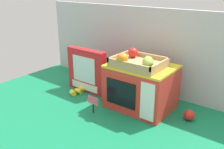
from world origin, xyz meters
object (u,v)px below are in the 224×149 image
object	(u,v)px
toy_microwave	(141,86)
loose_toy_banana	(78,91)
cookie_set_box	(87,71)
food_groups_crate	(138,62)
loose_toy_apple	(189,115)
price_sign	(93,102)

from	to	relation	value
toy_microwave	loose_toy_banana	bearing A→B (deg)	-167.83
cookie_set_box	loose_toy_banana	world-z (taller)	cookie_set_box
food_groups_crate	cookie_set_box	distance (m)	0.43
toy_microwave	loose_toy_banana	world-z (taller)	toy_microwave
food_groups_crate	loose_toy_apple	xyz separation A→B (m)	(0.29, 0.06, -0.26)
cookie_set_box	toy_microwave	bearing A→B (deg)	3.46
cookie_set_box	loose_toy_banana	distance (m)	0.15
food_groups_crate	cookie_set_box	bearing A→B (deg)	178.35
food_groups_crate	price_sign	xyz separation A→B (m)	(-0.17, -0.19, -0.22)
cookie_set_box	loose_toy_banana	size ratio (longest dim) A/B	2.24
price_sign	food_groups_crate	bearing A→B (deg)	49.13
loose_toy_banana	price_sign	bearing A→B (deg)	-27.86
food_groups_crate	loose_toy_banana	distance (m)	0.51
price_sign	loose_toy_banana	xyz separation A→B (m)	(-0.26, 0.14, -0.05)
price_sign	loose_toy_apple	size ratio (longest dim) A/B	1.72
cookie_set_box	loose_toy_apple	xyz separation A→B (m)	(0.70, 0.05, -0.12)
loose_toy_banana	loose_toy_apple	world-z (taller)	loose_toy_apple
toy_microwave	loose_toy_apple	bearing A→B (deg)	5.07
loose_toy_banana	cookie_set_box	bearing A→B (deg)	71.23
toy_microwave	cookie_set_box	distance (m)	0.41
food_groups_crate	loose_toy_banana	world-z (taller)	food_groups_crate
cookie_set_box	loose_toy_banana	bearing A→B (deg)	-108.77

